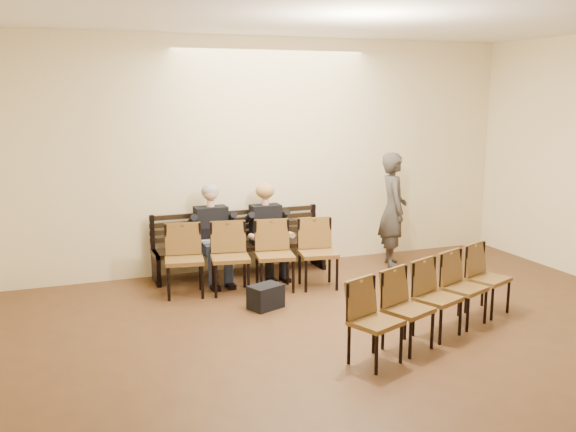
% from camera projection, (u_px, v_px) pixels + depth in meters
% --- Properties ---
extents(ground, '(10.00, 10.00, 0.00)m').
position_uv_depth(ground, '(465.00, 407.00, 5.57)').
color(ground, '#54351C').
rests_on(ground, ground).
extents(room_walls, '(8.02, 10.01, 3.51)m').
position_uv_depth(room_walls, '(426.00, 109.00, 5.81)').
color(room_walls, beige).
rests_on(room_walls, ground).
extents(bench, '(2.60, 0.90, 0.45)m').
position_uv_depth(bench, '(241.00, 259.00, 9.57)').
color(bench, black).
rests_on(bench, ground).
extents(seated_man, '(0.58, 0.80, 1.39)m').
position_uv_depth(seated_man, '(213.00, 233.00, 9.21)').
color(seated_man, black).
rests_on(seated_man, ground).
extents(seated_woman, '(0.55, 0.77, 1.29)m').
position_uv_depth(seated_woman, '(268.00, 232.00, 9.52)').
color(seated_woman, black).
rests_on(seated_woman, ground).
extents(laptop, '(0.35, 0.28, 0.25)m').
position_uv_depth(laptop, '(214.00, 244.00, 9.06)').
color(laptop, '#BABABF').
rests_on(laptop, bench).
extents(water_bottle, '(0.07, 0.07, 0.22)m').
position_uv_depth(water_bottle, '(280.00, 240.00, 9.37)').
color(water_bottle, silver).
rests_on(water_bottle, bench).
extents(bag, '(0.49, 0.41, 0.30)m').
position_uv_depth(bag, '(266.00, 297.00, 8.08)').
color(bag, black).
rests_on(bag, ground).
extents(passerby, '(0.68, 0.86, 2.04)m').
position_uv_depth(passerby, '(393.00, 201.00, 9.91)').
color(passerby, '#39342E').
rests_on(passerby, ground).
extents(chair_row_front, '(2.39, 0.90, 0.96)m').
position_uv_depth(chair_row_front, '(253.00, 257.00, 8.70)').
color(chair_row_front, brown).
rests_on(chair_row_front, ground).
extents(chair_row_back, '(2.61, 1.44, 0.86)m').
position_uv_depth(chair_row_back, '(438.00, 299.00, 7.12)').
color(chair_row_back, brown).
rests_on(chair_row_back, ground).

